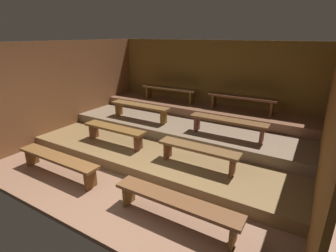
# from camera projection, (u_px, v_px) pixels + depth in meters

# --- Properties ---
(ground) EXTENTS (6.81, 5.64, 0.08)m
(ground) POSITION_uv_depth(u_px,v_px,m) (168.00, 154.00, 6.03)
(ground) COLOR brown
(wall_back) EXTENTS (6.81, 0.06, 2.47)m
(wall_back) POSITION_uv_depth(u_px,v_px,m) (210.00, 84.00, 7.58)
(wall_back) COLOR brown
(wall_back) RESTS_ON ground
(wall_left) EXTENTS (0.06, 5.64, 2.47)m
(wall_left) POSITION_uv_depth(u_px,v_px,m) (73.00, 87.00, 7.07)
(wall_left) COLOR brown
(wall_left) RESTS_ON ground
(wall_right) EXTENTS (0.06, 5.64, 2.47)m
(wall_right) POSITION_uv_depth(u_px,v_px,m) (329.00, 125.00, 4.13)
(wall_right) COLOR brown
(wall_right) RESTS_ON ground
(platform_lower) EXTENTS (6.01, 3.76, 0.23)m
(platform_lower) POSITION_uv_depth(u_px,v_px,m) (179.00, 140.00, 6.41)
(platform_lower) COLOR brown
(platform_lower) RESTS_ON ground
(platform_middle) EXTENTS (6.01, 2.38, 0.23)m
(platform_middle) POSITION_uv_depth(u_px,v_px,m) (191.00, 124.00, 6.89)
(platform_middle) COLOR #79624C
(platform_middle) RESTS_ON platform_lower
(platform_upper) EXTENTS (6.01, 1.07, 0.23)m
(platform_upper) POSITION_uv_depth(u_px,v_px,m) (202.00, 110.00, 7.35)
(platform_upper) COLOR brown
(platform_upper) RESTS_ON platform_middle
(bench_floor_left) EXTENTS (1.97, 0.32, 0.41)m
(bench_floor_left) POSITION_uv_depth(u_px,v_px,m) (58.00, 160.00, 4.95)
(bench_floor_left) COLOR brown
(bench_floor_left) RESTS_ON ground
(bench_floor_right) EXTENTS (1.97, 0.32, 0.41)m
(bench_floor_right) POSITION_uv_depth(u_px,v_px,m) (175.00, 203.00, 3.69)
(bench_floor_right) COLOR brown
(bench_floor_right) RESTS_ON ground
(bench_lower_left) EXTENTS (1.58, 0.32, 0.41)m
(bench_lower_left) POSITION_uv_depth(u_px,v_px,m) (114.00, 130.00, 5.83)
(bench_lower_left) COLOR brown
(bench_lower_left) RESTS_ON platform_lower
(bench_lower_right) EXTENTS (1.58, 0.32, 0.41)m
(bench_lower_right) POSITION_uv_depth(u_px,v_px,m) (198.00, 150.00, 4.82)
(bench_lower_right) COLOR brown
(bench_lower_right) RESTS_ON platform_lower
(bench_middle_left) EXTENTS (1.71, 0.32, 0.41)m
(bench_middle_left) POSITION_uv_depth(u_px,v_px,m) (140.00, 107.00, 6.79)
(bench_middle_left) COLOR brown
(bench_middle_left) RESTS_ON platform_middle
(bench_middle_right) EXTENTS (1.71, 0.32, 0.41)m
(bench_middle_right) POSITION_uv_depth(u_px,v_px,m) (228.00, 123.00, 5.62)
(bench_middle_right) COLOR brown
(bench_middle_right) RESTS_ON platform_middle
(bench_upper_left) EXTENTS (1.76, 0.32, 0.41)m
(bench_upper_left) POSITION_uv_depth(u_px,v_px,m) (169.00, 90.00, 7.76)
(bench_upper_left) COLOR brown
(bench_upper_left) RESTS_ON platform_upper
(bench_upper_right) EXTENTS (1.76, 0.32, 0.41)m
(bench_upper_right) POSITION_uv_depth(u_px,v_px,m) (242.00, 99.00, 6.69)
(bench_upper_right) COLOR brown
(bench_upper_right) RESTS_ON platform_upper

